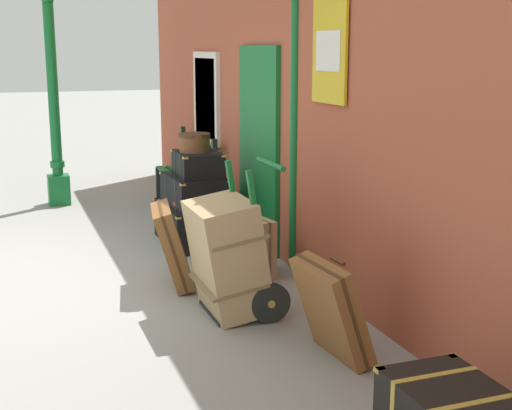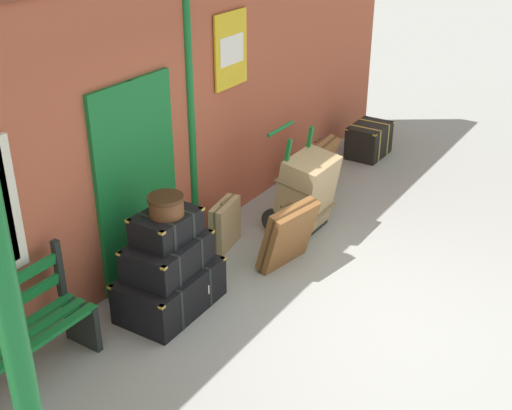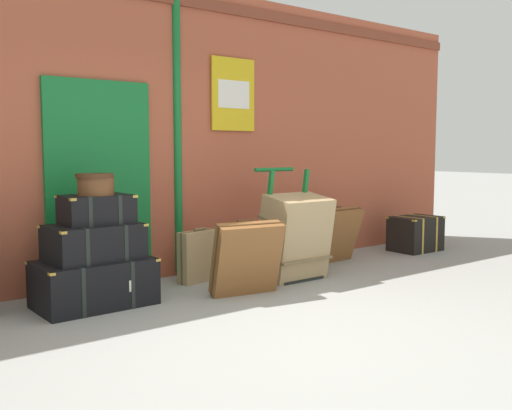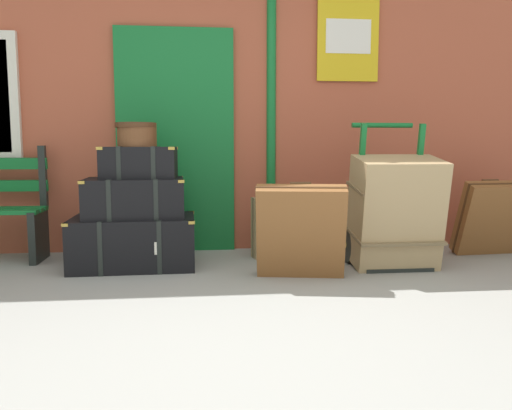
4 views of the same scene
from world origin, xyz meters
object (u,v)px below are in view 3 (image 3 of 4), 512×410
suitcase_slate (247,259)px  suitcase_oxblood (338,235)px  steamer_trunk_base (94,283)px  corner_trunk (415,234)px  porters_trolley (285,252)px  large_brown_trunk (295,237)px  steamer_trunk_middle (94,242)px  suitcase_beige (200,256)px  round_hatbox (96,183)px  steamer_trunk_top (97,209)px

suitcase_slate → suitcase_oxblood: bearing=18.7°
steamer_trunk_base → corner_trunk: corner_trunk is taller
porters_trolley → steamer_trunk_base: bearing=176.5°
large_brown_trunk → porters_trolley: bearing=90.0°
steamer_trunk_base → steamer_trunk_middle: size_ratio=1.22×
suitcase_oxblood → suitcase_beige: 1.94m
round_hatbox → suitcase_beige: size_ratio=0.57×
suitcase_oxblood → suitcase_slate: (-1.90, -0.64, 0.02)m
steamer_trunk_top → large_brown_trunk: 2.15m
porters_trolley → suitcase_oxblood: bearing=11.8°
steamer_trunk_top → corner_trunk: steamer_trunk_top is taller
round_hatbox → porters_trolley: size_ratio=0.28×
large_brown_trunk → suitcase_oxblood: bearing=20.3°
steamer_trunk_top → suitcase_oxblood: size_ratio=0.88×
steamer_trunk_middle → steamer_trunk_top: steamer_trunk_top is taller
suitcase_oxblood → steamer_trunk_middle: bearing=-178.6°
round_hatbox → suitcase_beige: round_hatbox is taller
steamer_trunk_top → corner_trunk: 4.65m
large_brown_trunk → suitcase_oxblood: 1.14m
suitcase_beige → suitcase_slate: bearing=-87.6°
large_brown_trunk → suitcase_slate: 0.87m
steamer_trunk_middle → steamer_trunk_top: size_ratio=1.36×
large_brown_trunk → round_hatbox: bearing=171.4°
steamer_trunk_base → steamer_trunk_top: size_ratio=1.66×
porters_trolley → corner_trunk: size_ratio=1.75×
suitcase_oxblood → steamer_trunk_base: bearing=-178.3°
steamer_trunk_middle → porters_trolley: 2.16m
porters_trolley → corner_trunk: (2.52, 0.16, -0.03)m
round_hatbox → suitcase_slate: round_hatbox is taller
large_brown_trunk → suitcase_slate: (-0.83, -0.25, -0.11)m
large_brown_trunk → corner_trunk: 2.55m
porters_trolley → large_brown_trunk: porters_trolley is taller
large_brown_trunk → suitcase_slate: bearing=-163.5°
large_brown_trunk → suitcase_beige: size_ratio=1.60×
suitcase_slate → corner_trunk: size_ratio=1.07×
suitcase_beige → round_hatbox: bearing=-169.2°
steamer_trunk_middle → suitcase_oxblood: size_ratio=1.19×
suitcase_beige → steamer_trunk_top: bearing=-170.4°
large_brown_trunk → corner_trunk: size_ratio=1.36×
suitcase_beige → corner_trunk: 3.40m
round_hatbox → large_brown_trunk: bearing=-8.6°
steamer_trunk_base → large_brown_trunk: (2.14, -0.30, 0.26)m
porters_trolley → suitcase_oxblood: porters_trolley is taller
steamer_trunk_base → round_hatbox: bearing=18.6°
steamer_trunk_middle → suitcase_beige: (1.26, 0.24, -0.31)m
steamer_trunk_base → steamer_trunk_middle: bearing=42.1°
round_hatbox → large_brown_trunk: size_ratio=0.36×
steamer_trunk_base → corner_trunk: size_ratio=1.48×
porters_trolley → large_brown_trunk: size_ratio=1.29×
steamer_trunk_top → suitcase_slate: steamer_trunk_top is taller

